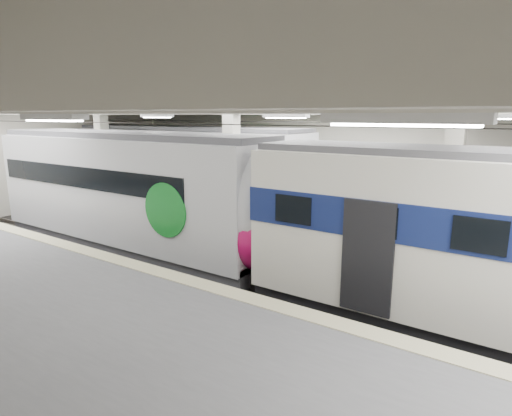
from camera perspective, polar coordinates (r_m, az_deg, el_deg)
The scene contains 3 objects.
station_hall at distance 11.32m, azimuth -5.77°, elevation 3.42°, with size 36.00×24.00×5.75m.
modern_emu at distance 15.79m, azimuth -14.02°, elevation 1.62°, with size 13.52×2.79×4.38m.
far_train at distance 22.09m, azimuth -9.62°, elevation 5.12°, with size 13.91×3.25×4.42m.
Camera 1 is at (7.21, -10.30, 4.98)m, focal length 30.00 mm.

